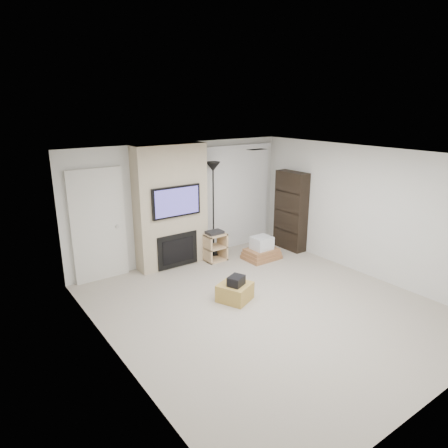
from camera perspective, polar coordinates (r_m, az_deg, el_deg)
floor at (r=6.81m, az=6.01°, el=-11.70°), size 5.00×5.50×0.00m
ceiling at (r=6.04m, az=6.74°, el=9.64°), size 5.00×5.50×0.00m
wall_back at (r=8.48m, az=-6.12°, el=3.10°), size 5.00×0.00×2.50m
wall_front at (r=4.80m, az=29.09°, el=-9.93°), size 5.00×0.00×2.50m
wall_left at (r=5.10m, az=-15.28°, el=-6.81°), size 0.00×5.50×2.50m
wall_right at (r=8.14m, az=19.60°, el=1.65°), size 0.00×5.50×2.50m
hvac_vent at (r=6.90m, az=4.72°, el=10.55°), size 0.35×0.18×0.01m
ottoman at (r=6.94m, az=1.56°, el=-9.67°), size 0.66×0.66×0.30m
black_bag at (r=6.80m, az=1.75°, el=-8.11°), size 0.35×0.31×0.16m
fireplace_wall at (r=8.14m, az=-7.52°, el=2.37°), size 1.50×0.47×2.50m
entry_door at (r=7.80m, az=-17.49°, el=-0.29°), size 1.02×0.11×2.14m
vertical_blinds at (r=9.18m, az=1.66°, el=4.39°), size 1.98×0.10×2.37m
floor_lamp at (r=8.52m, az=-1.57°, el=5.91°), size 0.31×0.31×2.08m
av_stand at (r=8.56m, az=-1.34°, el=-3.00°), size 0.45×0.38×0.66m
box_stack at (r=8.72m, az=5.38°, el=-3.78°), size 0.75×0.57×0.50m
bookshelf at (r=9.24m, az=9.54°, el=1.87°), size 0.30×0.80×1.80m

